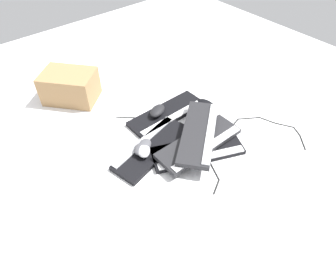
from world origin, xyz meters
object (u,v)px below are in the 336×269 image
(mouse_2, at_px, (143,149))
(mouse_3, at_px, (205,104))
(keyboard_2, at_px, (167,114))
(keyboard_3, at_px, (199,143))
(mouse_0, at_px, (157,111))
(keyboard_1, at_px, (197,151))
(keyboard_0, at_px, (152,147))
(mouse_1, at_px, (143,147))
(cardboard_box, at_px, (70,86))
(keyboard_4, at_px, (199,132))

(mouse_2, height_order, mouse_3, mouse_2)
(keyboard_2, relative_size, keyboard_3, 1.00)
(mouse_0, relative_size, mouse_2, 1.00)
(keyboard_1, distance_m, keyboard_3, 0.04)
(keyboard_2, bearing_deg, keyboard_1, 77.58)
(keyboard_1, height_order, keyboard_3, keyboard_3)
(keyboard_0, height_order, mouse_1, mouse_1)
(keyboard_0, height_order, cardboard_box, cardboard_box)
(keyboard_3, distance_m, mouse_0, 0.31)
(keyboard_2, bearing_deg, mouse_3, 160.81)
(keyboard_3, distance_m, mouse_1, 0.27)
(keyboard_0, xyz_separation_m, keyboard_2, (-0.22, -0.15, 0.00))
(keyboard_0, height_order, keyboard_2, same)
(keyboard_1, xyz_separation_m, keyboard_3, (-0.02, -0.01, 0.03))
(keyboard_0, relative_size, mouse_3, 4.20)
(keyboard_3, xyz_separation_m, cardboard_box, (0.28, -0.77, 0.04))
(keyboard_3, height_order, keyboard_4, keyboard_4)
(keyboard_0, xyz_separation_m, keyboard_4, (-0.20, 0.11, 0.06))
(keyboard_3, xyz_separation_m, mouse_0, (0.01, -0.31, 0.01))
(mouse_0, height_order, cardboard_box, cardboard_box)
(mouse_2, bearing_deg, mouse_3, -55.73)
(keyboard_3, relative_size, mouse_0, 4.00)
(mouse_1, relative_size, cardboard_box, 0.38)
(mouse_0, xyz_separation_m, cardboard_box, (0.27, -0.45, 0.04))
(mouse_1, distance_m, mouse_2, 0.01)
(keyboard_0, bearing_deg, mouse_2, 7.23)
(cardboard_box, bearing_deg, mouse_1, 94.99)
(keyboard_2, relative_size, mouse_2, 4.01)
(mouse_2, bearing_deg, keyboard_4, -87.07)
(keyboard_2, distance_m, cardboard_box, 0.58)
(keyboard_2, xyz_separation_m, mouse_3, (-0.21, 0.07, 0.01))
(mouse_2, distance_m, mouse_3, 0.50)
(mouse_3, bearing_deg, keyboard_3, 112.43)
(keyboard_4, bearing_deg, keyboard_2, -93.63)
(keyboard_2, relative_size, keyboard_4, 1.01)
(keyboard_1, xyz_separation_m, mouse_0, (-0.02, -0.33, 0.04))
(keyboard_3, height_order, cardboard_box, cardboard_box)
(keyboard_0, height_order, mouse_0, mouse_0)
(mouse_3, relative_size, cardboard_box, 0.38)
(keyboard_4, bearing_deg, mouse_0, -82.97)
(mouse_1, bearing_deg, keyboard_0, -25.89)
(keyboard_3, bearing_deg, mouse_1, -33.54)
(mouse_1, distance_m, cardboard_box, 0.62)
(keyboard_3, relative_size, mouse_1, 4.00)
(mouse_0, distance_m, mouse_3, 0.28)
(keyboard_3, relative_size, cardboard_box, 1.52)
(keyboard_4, distance_m, cardboard_box, 0.79)
(keyboard_0, distance_m, keyboard_2, 0.26)
(keyboard_4, xyz_separation_m, mouse_2, (0.26, -0.11, -0.02))
(keyboard_2, xyz_separation_m, mouse_1, (0.27, 0.14, 0.04))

